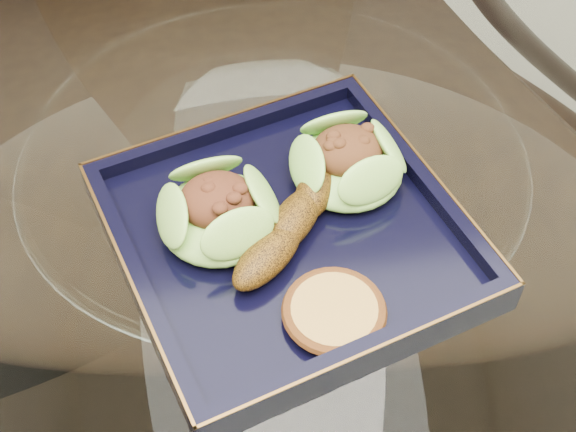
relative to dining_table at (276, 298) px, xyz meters
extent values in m
cylinder|color=white|center=(0.00, 0.00, 0.16)|extent=(1.10, 1.10, 0.01)
torus|color=black|center=(0.00, 0.00, 0.16)|extent=(1.13, 1.13, 0.02)
cylinder|color=black|center=(0.28, 0.28, -0.22)|extent=(0.04, 0.04, 0.75)
cylinder|color=black|center=(-0.28, 0.28, -0.22)|extent=(0.04, 0.04, 0.75)
cube|color=black|center=(0.00, 0.26, -0.07)|extent=(0.53, 0.53, 0.04)
cylinder|color=black|center=(0.23, 0.09, -0.35)|extent=(0.04, 0.04, 0.50)
cylinder|color=black|center=(-0.22, 0.43, -0.35)|extent=(0.04, 0.04, 0.50)
cylinder|color=black|center=(0.17, 0.48, -0.35)|extent=(0.04, 0.04, 0.50)
cube|color=black|center=(0.00, -0.06, 0.17)|extent=(0.34, 0.34, 0.02)
ellipsoid|color=#52912A|center=(-0.05, -0.05, 0.20)|extent=(0.12, 0.12, 0.04)
ellipsoid|color=#5BA630|center=(0.06, -0.01, 0.20)|extent=(0.11, 0.11, 0.03)
ellipsoid|color=#5B3909|center=(0.01, -0.06, 0.20)|extent=(0.12, 0.14, 0.03)
cylinder|color=gold|center=(0.02, -0.15, 0.19)|extent=(0.08, 0.08, 0.01)
camera|label=1|loc=(-0.06, -0.46, 0.70)|focal=50.00mm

